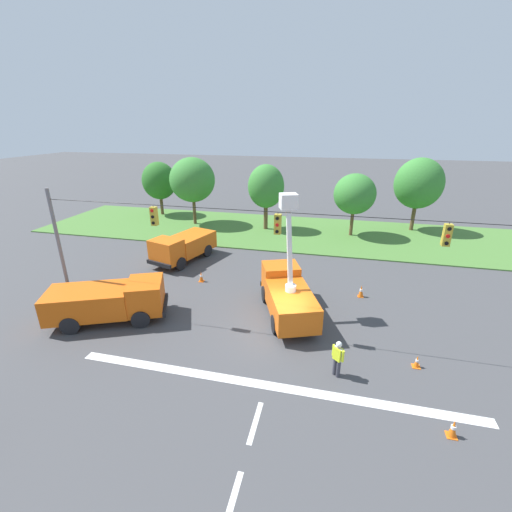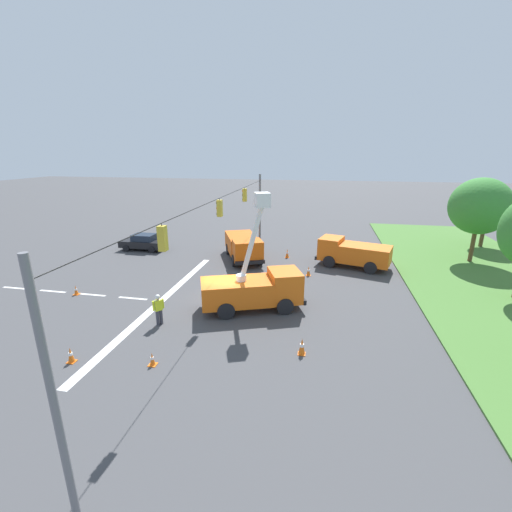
# 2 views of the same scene
# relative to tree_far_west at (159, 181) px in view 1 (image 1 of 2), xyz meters

# --- Properties ---
(ground_plane) EXTENTS (200.00, 200.00, 0.00)m
(ground_plane) POSITION_rel_tree_far_west_xyz_m (18.13, -21.47, -4.10)
(ground_plane) COLOR #424244
(grass_verge) EXTENTS (56.00, 12.00, 0.10)m
(grass_verge) POSITION_rel_tree_far_west_xyz_m (18.13, -3.47, -4.05)
(grass_verge) COLOR #477533
(grass_verge) RESTS_ON ground
(lane_markings) EXTENTS (17.60, 15.25, 0.01)m
(lane_markings) POSITION_rel_tree_far_west_xyz_m (18.13, -26.93, -4.10)
(lane_markings) COLOR silver
(lane_markings) RESTS_ON ground
(signal_gantry) EXTENTS (26.20, 0.33, 7.20)m
(signal_gantry) POSITION_rel_tree_far_west_xyz_m (18.12, -21.47, 0.33)
(signal_gantry) COLOR slate
(signal_gantry) RESTS_ON ground
(tree_far_west) EXTENTS (3.98, 3.83, 6.28)m
(tree_far_west) POSITION_rel_tree_far_west_xyz_m (0.00, 0.00, 0.00)
(tree_far_west) COLOR brown
(tree_far_west) RESTS_ON ground
(tree_west) EXTENTS (4.75, 4.74, 7.17)m
(tree_west) POSITION_rel_tree_far_west_xyz_m (5.48, -2.93, 0.74)
(tree_west) COLOR brown
(tree_west) RESTS_ON ground
(tree_centre) EXTENTS (3.66, 3.42, 6.68)m
(tree_centre) POSITION_rel_tree_far_west_xyz_m (13.44, -3.08, 0.38)
(tree_centre) COLOR brown
(tree_centre) RESTS_ON ground
(tree_east) EXTENTS (3.94, 4.01, 6.08)m
(tree_east) POSITION_rel_tree_far_west_xyz_m (22.07, -3.27, 0.06)
(tree_east) COLOR brown
(tree_east) RESTS_ON ground
(tree_far_east) EXTENTS (4.68, 4.12, 7.35)m
(tree_far_east) POSITION_rel_tree_far_west_xyz_m (28.22, -0.01, 0.75)
(tree_far_east) COLOR brown
(tree_far_east) RESTS_ON ground
(utility_truck_bucket_lift) EXTENTS (4.27, 6.46, 6.99)m
(utility_truck_bucket_lift) POSITION_rel_tree_far_west_xyz_m (18.09, -19.38, -2.70)
(utility_truck_bucket_lift) COLOR orange
(utility_truck_bucket_lift) RESTS_ON ground
(utility_truck_support_near) EXTENTS (3.92, 6.21, 2.28)m
(utility_truck_support_near) POSITION_rel_tree_far_west_xyz_m (8.72, -13.04, -2.87)
(utility_truck_support_near) COLOR orange
(utility_truck_support_near) RESTS_ON ground
(utility_truck_support_far) EXTENTS (6.76, 4.73, 2.22)m
(utility_truck_support_far) POSITION_rel_tree_far_west_xyz_m (8.47, -22.32, -2.87)
(utility_truck_support_far) COLOR #D6560F
(utility_truck_support_far) RESTS_ON ground
(road_worker) EXTENTS (0.52, 0.47, 1.77)m
(road_worker) POSITION_rel_tree_far_west_xyz_m (21.03, -24.12, -3.10)
(road_worker) COLOR #383842
(road_worker) RESTS_ON ground
(traffic_cone_foreground_left) EXTENTS (0.36, 0.36, 0.76)m
(traffic_cone_foreground_left) POSITION_rel_tree_far_west_xyz_m (11.59, -16.45, -3.73)
(traffic_cone_foreground_left) COLOR orange
(traffic_cone_foreground_left) RESTS_ON ground
(traffic_cone_foreground_right) EXTENTS (0.36, 0.36, 0.61)m
(traffic_cone_foreground_right) POSITION_rel_tree_far_west_xyz_m (24.61, -22.70, -3.81)
(traffic_cone_foreground_right) COLOR orange
(traffic_cone_foreground_right) RESTS_ON ground
(traffic_cone_mid_left) EXTENTS (0.36, 0.36, 0.82)m
(traffic_cone_mid_left) POSITION_rel_tree_far_west_xyz_m (22.45, -16.22, -3.69)
(traffic_cone_mid_left) COLOR orange
(traffic_cone_mid_left) RESTS_ON ground
(traffic_cone_lane_edge_a) EXTENTS (0.36, 0.36, 0.79)m
(traffic_cone_lane_edge_a) POSITION_rel_tree_far_west_xyz_m (7.22, -18.57, -3.71)
(traffic_cone_lane_edge_a) COLOR orange
(traffic_cone_lane_edge_a) RESTS_ON ground
(traffic_cone_lane_edge_b) EXTENTS (0.36, 0.36, 0.74)m
(traffic_cone_lane_edge_b) POSITION_rel_tree_far_west_xyz_m (25.12, -26.41, -3.74)
(traffic_cone_lane_edge_b) COLOR orange
(traffic_cone_lane_edge_b) RESTS_ON ground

